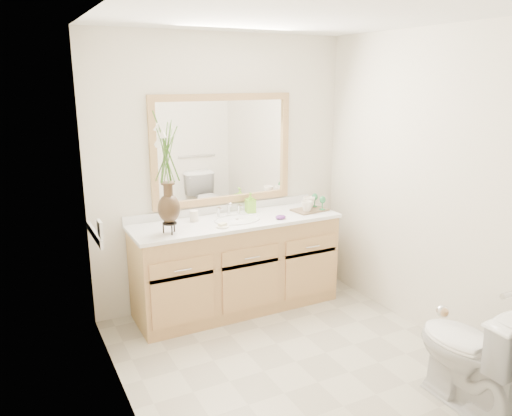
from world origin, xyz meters
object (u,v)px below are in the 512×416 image
toilet (471,353)px  soap_bottle (250,204)px  tray (310,210)px  flower_vase (167,161)px  tumbler (194,216)px

toilet → soap_bottle: (-0.48, 2.09, 0.55)m
toilet → tray: tray is taller
flower_vase → tray: size_ratio=2.73×
flower_vase → soap_bottle: 1.02m
soap_bottle → tray: (0.51, -0.20, -0.08)m
flower_vase → tumbler: flower_vase is taller
tray → toilet: bearing=-97.5°
flower_vase → soap_bottle: bearing=17.7°
toilet → flower_vase: (-1.33, 1.82, 1.04)m
soap_bottle → tumbler: bearing=-168.6°
flower_vase → tumbler: (0.29, 0.23, -0.53)m
toilet → flower_vase: size_ratio=0.88×
flower_vase → tray: 1.48m
flower_vase → toilet: bearing=-53.7°
toilet → flower_vase: bearing=-53.7°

